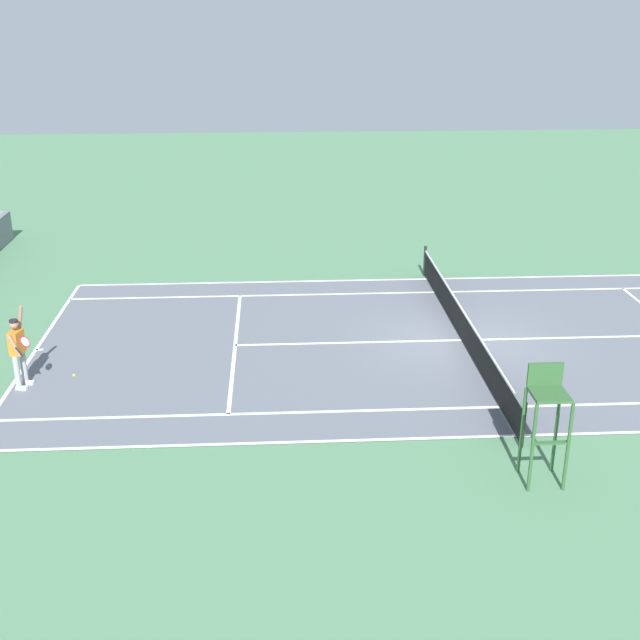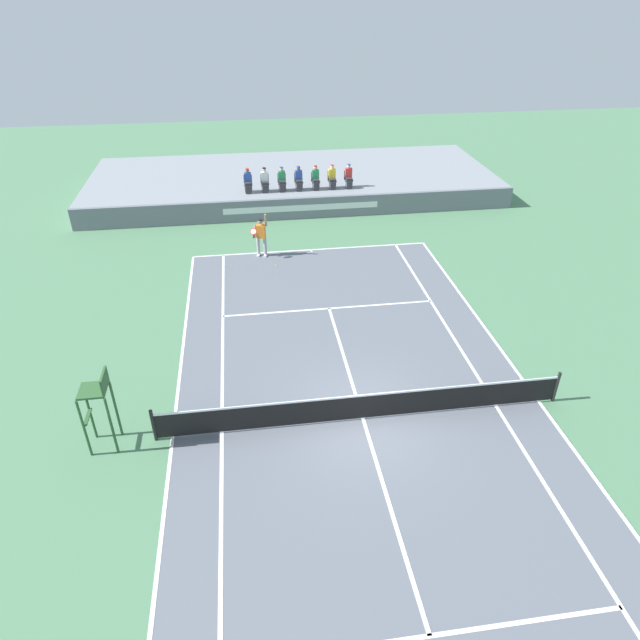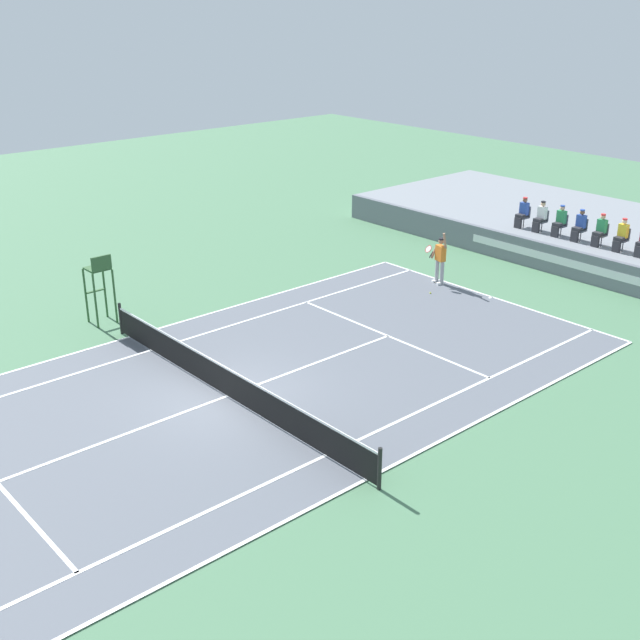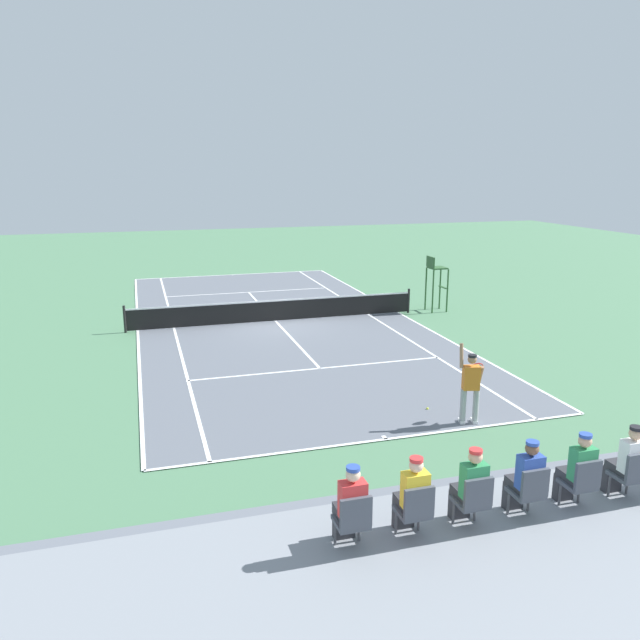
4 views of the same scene
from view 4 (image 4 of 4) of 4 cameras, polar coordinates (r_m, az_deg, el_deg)
name	(u,v)px [view 4 (image 4 of 4)]	position (r m, az deg, el deg)	size (l,w,h in m)	color
ground_plane	(276,322)	(25.72, -4.06, -0.18)	(80.00, 80.00, 0.00)	#4C7A56
court	(276,322)	(25.72, -4.06, -0.16)	(11.08, 23.88, 0.03)	slate
net	(276,310)	(25.60, -4.08, 0.95)	(11.98, 0.10, 1.07)	black
barrier_wall	(478,507)	(11.46, 14.26, -16.26)	(23.42, 0.25, 1.14)	slate
spectator_seated_1	(627,464)	(11.02, 26.34, -11.71)	(0.44, 0.60, 1.27)	#474C56
spectator_seated_2	(578,472)	(10.45, 22.54, -12.70)	(0.44, 0.60, 1.27)	#474C56
spectator_seated_3	(526,480)	(9.94, 18.33, -13.73)	(0.44, 0.60, 1.27)	#474C56
spectator_seated_4	(470,489)	(9.48, 13.60, -14.80)	(0.44, 0.60, 1.27)	#474C56
spectator_seated_5	(412,498)	(9.10, 8.45, -15.84)	(0.44, 0.60, 1.27)	#474C56
spectator_seated_6	(350,508)	(8.80, 2.81, -16.82)	(0.44, 0.60, 1.27)	#474C56
tennis_player	(471,386)	(15.80, 13.64, -5.91)	(0.83, 0.61, 2.08)	#9E9EA3
tennis_ball	(427,409)	(16.80, 9.82, -8.01)	(0.07, 0.07, 0.07)	#D1E533
umpire_chair	(436,276)	(27.80, 10.56, 3.96)	(0.77, 0.77, 2.44)	#2D562D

